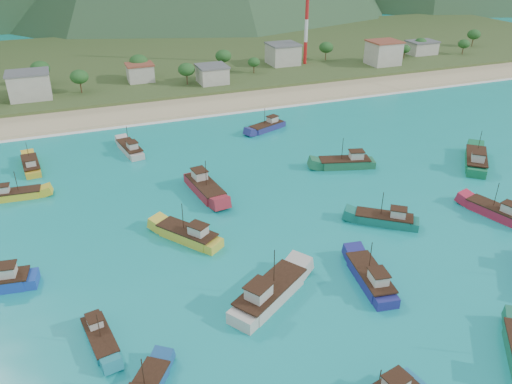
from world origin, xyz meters
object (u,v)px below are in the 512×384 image
object	(u,v)px
boat_7	(205,188)
boat_27	(497,212)
boat_0	(476,161)
boat_6	(267,127)
boat_1	(15,195)
boat_17	(269,294)
boat_13	(31,166)
boat_14	(130,149)
boat_9	(188,235)
boat_23	(385,220)
boat_25	(345,163)
boat_22	(100,338)
boat_12	(371,278)

from	to	relation	value
boat_7	boat_27	distance (m)	52.76
boat_0	boat_7	world-z (taller)	boat_0
boat_6	boat_27	size ratio (longest dim) A/B	0.93
boat_1	boat_17	xyz separation A→B (m)	(33.29, -44.09, 0.40)
boat_6	boat_7	bearing A→B (deg)	116.52
boat_27	boat_6	bearing A→B (deg)	95.23
boat_13	boat_1	bearing A→B (deg)	-107.86
boat_0	boat_13	distance (m)	94.21
boat_14	boat_27	bearing A→B (deg)	-52.96
boat_9	boat_17	world-z (taller)	boat_17
boat_13	boat_23	xyz separation A→B (m)	(56.75, -45.61, 0.04)
boat_9	boat_25	size ratio (longest dim) A/B	0.92
boat_9	boat_23	xyz separation A→B (m)	(32.64, -7.17, -0.09)
boat_27	boat_22	bearing A→B (deg)	168.88
boat_1	boat_17	size ratio (longest dim) A/B	0.74
boat_1	boat_12	size ratio (longest dim) A/B	0.85
boat_9	boat_27	xyz separation A→B (m)	(52.28, -12.19, -0.04)
boat_22	boat_23	world-z (taller)	boat_23
boat_12	boat_13	world-z (taller)	boat_12
boat_23	boat_27	xyz separation A→B (m)	(19.64, -5.03, 0.05)
boat_22	boat_25	size ratio (longest dim) A/B	0.74
boat_0	boat_25	size ratio (longest dim) A/B	1.02
boat_17	boat_6	bearing A→B (deg)	124.83
boat_12	boat_7	bearing A→B (deg)	121.06
boat_9	boat_1	bearing A→B (deg)	100.44
boat_6	boat_17	distance (m)	65.42
boat_17	boat_25	world-z (taller)	boat_17
boat_22	boat_27	distance (m)	68.23
boat_13	boat_0	bearing A→B (deg)	-26.16
boat_12	boat_13	distance (m)	74.27
boat_1	boat_13	bearing A→B (deg)	172.66
boat_13	boat_14	xyz separation A→B (m)	(20.80, 1.53, 0.04)
boat_7	boat_22	size ratio (longest dim) A/B	1.42
boat_25	boat_13	bearing A→B (deg)	85.98
boat_12	boat_22	size ratio (longest dim) A/B	1.29
boat_1	boat_27	world-z (taller)	boat_27
boat_9	boat_23	distance (m)	33.42
boat_23	boat_14	bearing A→B (deg)	74.75
boat_1	boat_12	world-z (taller)	boat_12
boat_6	boat_9	size ratio (longest dim) A/B	0.95
boat_0	boat_23	size ratio (longest dim) A/B	1.21
boat_27	boat_13	bearing A→B (deg)	130.29
boat_22	boat_6	bearing A→B (deg)	-137.45
boat_0	boat_12	bearing A→B (deg)	-107.30
boat_13	boat_22	size ratio (longest dim) A/B	1.15
boat_6	boat_22	xyz separation A→B (m)	(-46.66, -60.36, -0.17)
boat_7	boat_13	bearing A→B (deg)	-44.45
boat_0	boat_23	world-z (taller)	boat_0
boat_9	boat_12	world-z (taller)	boat_9
boat_25	boat_27	bearing A→B (deg)	-136.53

